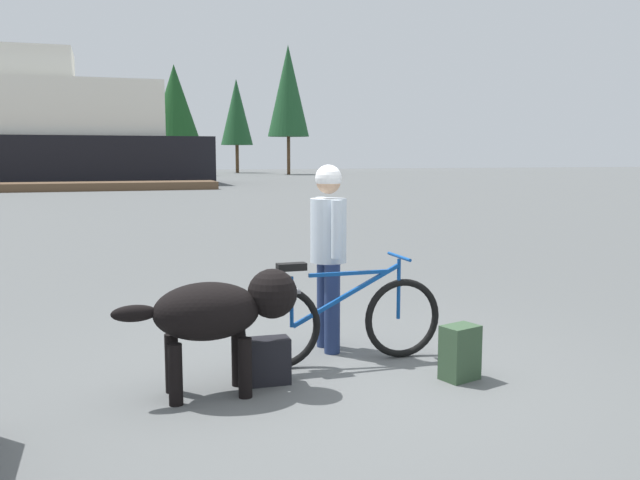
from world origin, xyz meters
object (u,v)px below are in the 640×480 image
Objects in this scene: person_cyclist at (328,241)px; dog at (220,311)px; handbag_pannier at (269,361)px; backpack at (460,353)px; bicycle at (341,319)px.

person_cyclist is 1.24× the size of dog.
dog is at bearing -143.03° from person_cyclist.
backpack is at bearing -13.90° from handbag_pannier.
dog is at bearing -164.42° from handbag_pannier.
person_cyclist reaches higher than backpack.
handbag_pannier is (-1.45, 0.36, -0.04)m from backpack.
bicycle is at bearing 21.14° from dog.
person_cyclist is (0.02, 0.41, 0.62)m from bicycle.
person_cyclist is 1.31m from handbag_pannier.
backpack is at bearing -41.84° from bicycle.
bicycle is 1.18m from dog.
handbag_pannier is at bearing 166.10° from backpack.
person_cyclist is 1.52m from backpack.
dog reaches higher than bicycle.
person_cyclist is at bearing 123.84° from backpack.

